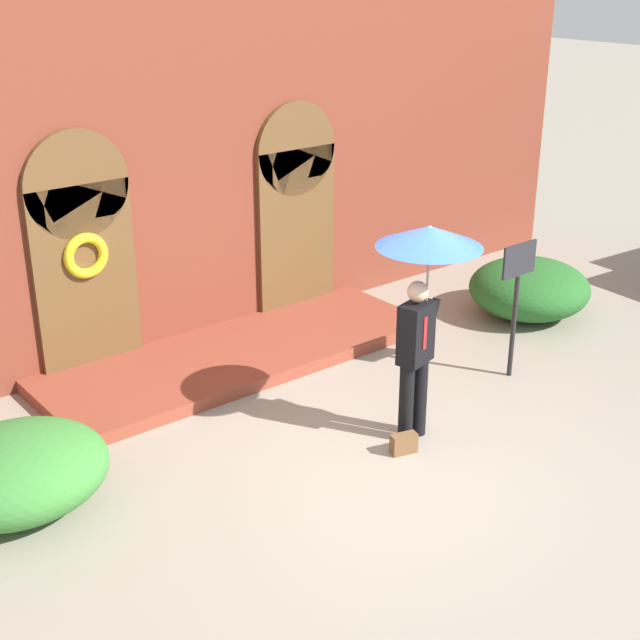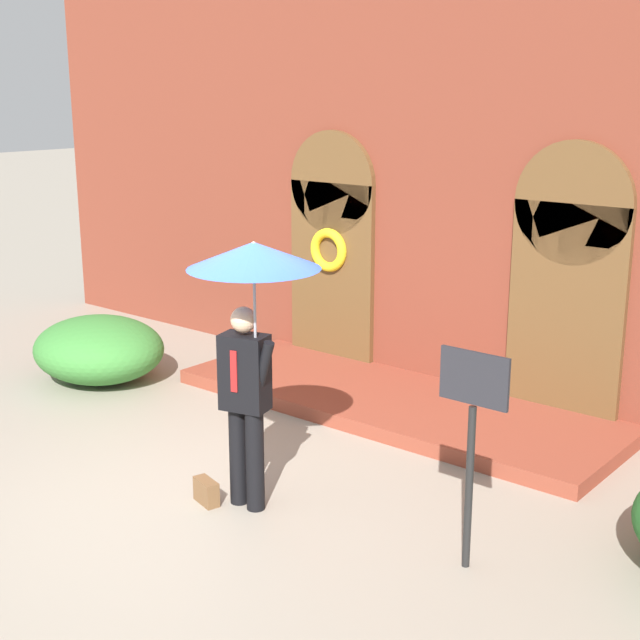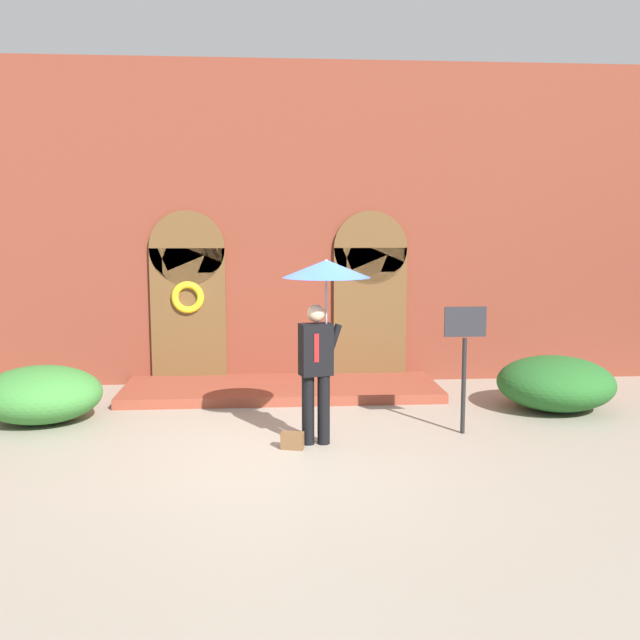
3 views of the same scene
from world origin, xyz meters
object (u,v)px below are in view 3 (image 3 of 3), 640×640
(person_with_umbrella, at_px, (324,296))
(handbag, at_px, (292,441))
(shrub_left, at_px, (41,394))
(sign_post, at_px, (465,348))
(shrub_right, at_px, (556,383))

(person_with_umbrella, bearing_deg, handbag, -153.91)
(handbag, bearing_deg, shrub_left, 172.37)
(person_with_umbrella, height_order, sign_post, person_with_umbrella)
(shrub_left, xyz_separation_m, shrub_right, (7.60, 0.14, 0.00))
(handbag, height_order, sign_post, sign_post)
(handbag, distance_m, sign_post, 2.60)
(shrub_left, bearing_deg, person_with_umbrella, -18.71)
(person_with_umbrella, distance_m, shrub_right, 4.23)
(sign_post, distance_m, shrub_right, 2.23)
(handbag, relative_size, shrub_left, 0.16)
(shrub_right, bearing_deg, handbag, -157.64)
(sign_post, bearing_deg, person_with_umbrella, -170.36)
(shrub_right, bearing_deg, shrub_left, -178.92)
(person_with_umbrella, bearing_deg, sign_post, 9.64)
(person_with_umbrella, relative_size, shrub_left, 1.38)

